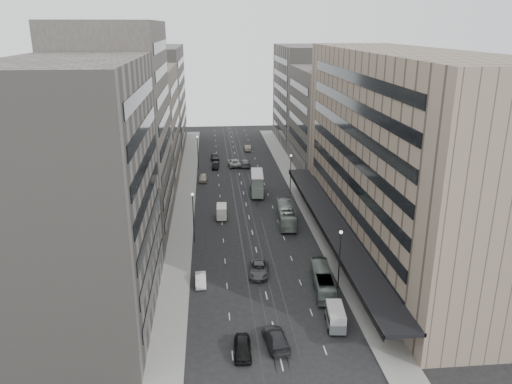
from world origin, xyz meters
name	(u,v)px	position (x,y,z in m)	size (l,w,h in m)	color
ground	(262,274)	(0.00, 0.00, 0.00)	(220.00, 220.00, 0.00)	black
sidewalk_right	(299,189)	(12.00, 37.50, 0.07)	(4.00, 125.00, 0.15)	gray
sidewalk_left	(186,192)	(-12.00, 37.50, 0.07)	(4.00, 125.00, 0.15)	gray
department_store	(398,154)	(21.45, 8.00, 14.95)	(19.20, 60.00, 30.00)	gray
building_right_mid	(329,121)	(21.50, 52.00, 12.00)	(15.00, 28.00, 24.00)	#443F3B
building_right_far	(306,95)	(21.50, 82.00, 14.00)	(15.00, 32.00, 28.00)	slate
building_left_a	(80,196)	(-21.50, -8.00, 15.00)	(15.00, 28.00, 30.00)	slate
building_left_b	(118,131)	(-21.50, 19.00, 17.00)	(15.00, 26.00, 34.00)	#443F3B
building_left_c	(141,127)	(-21.50, 46.00, 12.50)	(15.00, 28.00, 25.00)	#6C6154
building_left_d	(155,99)	(-21.50, 79.00, 14.00)	(15.00, 38.00, 28.00)	slate
lamp_right_near	(340,253)	(9.70, -5.00, 5.20)	(0.44, 0.44, 8.32)	#262628
lamp_right_far	(291,169)	(9.70, 35.00, 5.20)	(0.44, 0.44, 8.32)	#262628
lamp_left_near	(193,212)	(-9.70, 12.00, 5.20)	(0.44, 0.44, 8.32)	#262628
lamp_left_far	(198,149)	(-9.70, 55.00, 5.20)	(0.44, 0.44, 8.32)	#262628
bus_near	(323,280)	(7.54, -5.14, 1.38)	(2.31, 9.88, 2.75)	slate
bus_far	(286,214)	(6.34, 18.83, 1.60)	(2.68, 11.47, 3.20)	#97A29A
double_decker	(257,183)	(2.72, 34.80, 2.50)	(3.12, 8.61, 4.63)	gray
vw_microbus	(336,316)	(7.16, -13.73, 1.34)	(2.43, 4.64, 2.41)	#585D5F
panel_van	(222,212)	(-4.97, 21.81, 1.37)	(2.06, 4.00, 2.49)	silver
sedan_0	(242,348)	(-3.92, -17.84, 0.79)	(1.87, 4.64, 1.58)	black
sedan_1	(201,280)	(-8.50, -2.18, 0.67)	(1.42, 4.07, 1.34)	white
sedan_2	(259,269)	(-0.40, -0.10, 0.79)	(2.61, 5.65, 1.57)	#4D4D4F
sedan_3	(276,338)	(-0.16, -16.56, 0.82)	(2.30, 5.65, 1.64)	#272729
sedan_4	(203,178)	(-8.50, 45.28, 0.79)	(1.86, 4.63, 1.58)	#B5A996
sedan_5	(216,166)	(-5.47, 55.61, 0.73)	(1.55, 4.44, 1.46)	black
sedan_6	(234,163)	(-0.91, 57.50, 0.86)	(2.85, 6.19, 1.72)	#B8B8B4
sedan_7	(244,163)	(1.68, 56.82, 0.86)	(2.40, 5.91, 1.72)	slate
sedan_8	(215,157)	(-5.52, 63.85, 0.85)	(2.00, 4.98, 1.70)	#2B2A2D
sedan_9	(248,148)	(3.79, 73.32, 0.80)	(1.68, 4.83, 1.59)	gray
pedestrian	(381,308)	(13.19, -11.86, 0.99)	(0.62, 0.40, 1.69)	black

